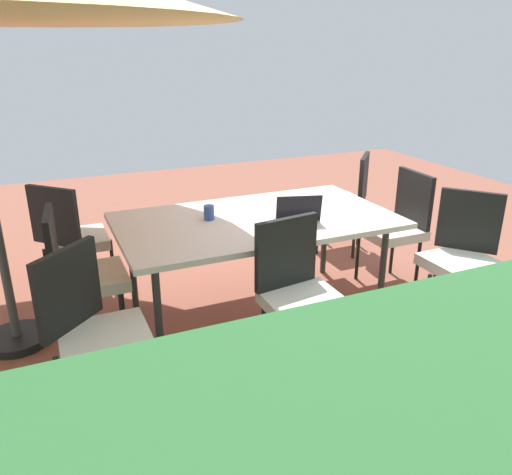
{
  "coord_description": "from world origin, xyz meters",
  "views": [
    {
      "loc": [
        1.42,
        3.23,
        1.96
      ],
      "look_at": [
        0.0,
        0.0,
        0.62
      ],
      "focal_mm": 35.77,
      "sensor_mm": 36.0,
      "label": 1
    }
  ],
  "objects_px": {
    "chair_southwest": "(347,198)",
    "chair_southeast": "(71,235)",
    "chair_north": "(299,291)",
    "cup": "(209,213)",
    "chair_northwest": "(463,253)",
    "laptop": "(297,215)",
    "dining_table": "(256,224)",
    "chair_east": "(80,271)",
    "chair_northeast": "(95,328)",
    "chair_west": "(397,223)"
  },
  "relations": [
    {
      "from": "chair_southeast",
      "to": "laptop",
      "type": "height_order",
      "value": "laptop"
    },
    {
      "from": "chair_southwest",
      "to": "laptop",
      "type": "relative_size",
      "value": 2.6
    },
    {
      "from": "dining_table",
      "to": "chair_southwest",
      "type": "xyz_separation_m",
      "value": [
        -1.32,
        -0.8,
        -0.17
      ]
    },
    {
      "from": "dining_table",
      "to": "chair_west",
      "type": "xyz_separation_m",
      "value": [
        -1.29,
        0.01,
        -0.17
      ]
    },
    {
      "from": "chair_northeast",
      "to": "chair_southeast",
      "type": "relative_size",
      "value": 1.0
    },
    {
      "from": "chair_southeast",
      "to": "laptop",
      "type": "bearing_deg",
      "value": -168.08
    },
    {
      "from": "chair_east",
      "to": "chair_southeast",
      "type": "height_order",
      "value": "same"
    },
    {
      "from": "chair_east",
      "to": "cup",
      "type": "distance_m",
      "value": 0.97
    },
    {
      "from": "chair_southeast",
      "to": "chair_north",
      "type": "relative_size",
      "value": 1.0
    },
    {
      "from": "chair_northeast",
      "to": "chair_southwest",
      "type": "xyz_separation_m",
      "value": [
        -2.58,
        -1.54,
        0.0
      ]
    },
    {
      "from": "chair_northwest",
      "to": "chair_southeast",
      "type": "bearing_deg",
      "value": -160.71
    },
    {
      "from": "chair_west",
      "to": "chair_northeast",
      "type": "bearing_deg",
      "value": -71.31
    },
    {
      "from": "chair_west",
      "to": "chair_north",
      "type": "distance_m",
      "value": 1.55
    },
    {
      "from": "chair_north",
      "to": "laptop",
      "type": "distance_m",
      "value": 0.72
    },
    {
      "from": "chair_southwest",
      "to": "chair_north",
      "type": "bearing_deg",
      "value": 0.54
    },
    {
      "from": "chair_northwest",
      "to": "chair_southwest",
      "type": "relative_size",
      "value": 1.0
    },
    {
      "from": "chair_southwest",
      "to": "chair_southeast",
      "type": "relative_size",
      "value": 1.0
    },
    {
      "from": "chair_west",
      "to": "chair_northwest",
      "type": "relative_size",
      "value": 1.0
    },
    {
      "from": "dining_table",
      "to": "chair_west",
      "type": "relative_size",
      "value": 2.05
    },
    {
      "from": "dining_table",
      "to": "chair_southeast",
      "type": "xyz_separation_m",
      "value": [
        1.25,
        -0.79,
        -0.17
      ]
    },
    {
      "from": "chair_west",
      "to": "chair_northwest",
      "type": "height_order",
      "value": "same"
    },
    {
      "from": "chair_west",
      "to": "cup",
      "type": "distance_m",
      "value": 1.64
    },
    {
      "from": "dining_table",
      "to": "chair_northwest",
      "type": "height_order",
      "value": "chair_northwest"
    },
    {
      "from": "chair_north",
      "to": "cup",
      "type": "bearing_deg",
      "value": 98.83
    },
    {
      "from": "chair_southeast",
      "to": "chair_northeast",
      "type": "bearing_deg",
      "value": 134.98
    },
    {
      "from": "chair_northeast",
      "to": "chair_northwest",
      "type": "height_order",
      "value": "same"
    },
    {
      "from": "cup",
      "to": "chair_northeast",
      "type": "bearing_deg",
      "value": 42.02
    },
    {
      "from": "chair_west",
      "to": "chair_north",
      "type": "xyz_separation_m",
      "value": [
        1.34,
        0.78,
        0.0
      ]
    },
    {
      "from": "chair_north",
      "to": "cup",
      "type": "distance_m",
      "value": 0.97
    },
    {
      "from": "chair_west",
      "to": "cup",
      "type": "height_order",
      "value": "chair_west"
    },
    {
      "from": "chair_east",
      "to": "chair_northwest",
      "type": "bearing_deg",
      "value": -101.52
    },
    {
      "from": "chair_east",
      "to": "chair_southwest",
      "type": "distance_m",
      "value": 2.68
    },
    {
      "from": "chair_northeast",
      "to": "chair_east",
      "type": "distance_m",
      "value": 0.79
    },
    {
      "from": "chair_northwest",
      "to": "laptop",
      "type": "height_order",
      "value": "laptop"
    },
    {
      "from": "chair_northeast",
      "to": "chair_southwest",
      "type": "height_order",
      "value": "same"
    },
    {
      "from": "chair_northeast",
      "to": "cup",
      "type": "height_order",
      "value": "chair_northeast"
    },
    {
      "from": "chair_southwest",
      "to": "chair_east",
      "type": "bearing_deg",
      "value": -32.2
    },
    {
      "from": "chair_southeast",
      "to": "cup",
      "type": "bearing_deg",
      "value": -171.33
    },
    {
      "from": "dining_table",
      "to": "chair_southeast",
      "type": "distance_m",
      "value": 1.49
    },
    {
      "from": "laptop",
      "to": "chair_north",
      "type": "bearing_deg",
      "value": 80.69
    },
    {
      "from": "chair_north",
      "to": "chair_west",
      "type": "bearing_deg",
      "value": 22.09
    },
    {
      "from": "dining_table",
      "to": "cup",
      "type": "xyz_separation_m",
      "value": [
        0.33,
        -0.1,
        0.1
      ]
    },
    {
      "from": "chair_southwest",
      "to": "chair_southeast",
      "type": "height_order",
      "value": "same"
    },
    {
      "from": "chair_northeast",
      "to": "cup",
      "type": "xyz_separation_m",
      "value": [
        -0.93,
        -0.84,
        0.27
      ]
    },
    {
      "from": "chair_southeast",
      "to": "cup",
      "type": "distance_m",
      "value": 1.18
    },
    {
      "from": "chair_northeast",
      "to": "chair_east",
      "type": "relative_size",
      "value": 1.0
    },
    {
      "from": "chair_west",
      "to": "dining_table",
      "type": "bearing_deg",
      "value": -87.82
    },
    {
      "from": "dining_table",
      "to": "chair_east",
      "type": "bearing_deg",
      "value": -2.18
    },
    {
      "from": "chair_northeast",
      "to": "chair_southeast",
      "type": "height_order",
      "value": "same"
    },
    {
      "from": "dining_table",
      "to": "laptop",
      "type": "bearing_deg",
      "value": 140.89
    }
  ]
}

